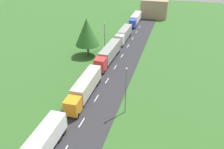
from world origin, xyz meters
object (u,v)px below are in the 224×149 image
object	(u,v)px
truck_fourth	(124,34)
lamppost_second	(126,89)
truck_third	(109,54)
truck_fifth	(135,19)
distant_building	(154,8)
lamppost_third	(105,34)
truck_second	(85,87)
tree_maple	(87,32)

from	to	relation	value
truck_fourth	lamppost_second	distance (m)	36.52
truck_third	truck_fifth	world-z (taller)	truck_third
distant_building	truck_third	bearing A→B (deg)	-96.97
truck_fourth	distant_building	xyz separation A→B (m)	(5.77, 32.17, 1.54)
lamppost_second	lamppost_third	distance (m)	29.87
truck_fifth	distant_building	distance (m)	14.17
distant_building	truck_second	bearing A→B (deg)	-94.98
truck_second	truck_third	distance (m)	16.61
truck_second	truck_third	size ratio (longest dim) A/B	0.93
truck_third	lamppost_third	bearing A→B (deg)	114.41
lamppost_third	truck_fifth	bearing A→B (deg)	82.16
lamppost_third	tree_maple	bearing A→B (deg)	-116.52
lamppost_third	truck_fourth	bearing A→B (deg)	65.21
lamppost_second	lamppost_third	xyz separation A→B (m)	(-12.49, 27.13, -0.61)
truck_second	truck_third	xyz separation A→B (m)	(-0.25, 16.61, 0.05)
truck_second	tree_maple	xyz separation A→B (m)	(-6.80, 18.83, 4.45)
truck_second	truck_fifth	size ratio (longest dim) A/B	1.01
truck_second	lamppost_third	xyz separation A→B (m)	(-3.90, 24.65, 2.15)
truck_fourth	truck_fifth	bearing A→B (deg)	90.02
tree_maple	truck_fourth	bearing A→B (deg)	64.49
truck_fourth	tree_maple	bearing A→B (deg)	-115.51
truck_second	truck_fourth	world-z (taller)	truck_second
tree_maple	distant_building	size ratio (longest dim) A/B	0.92
truck_second	lamppost_second	distance (m)	9.36
truck_fourth	distant_building	size ratio (longest dim) A/B	1.13
truck_fourth	lamppost_second	world-z (taller)	lamppost_second
truck_fifth	lamppost_third	xyz separation A→B (m)	(-3.80, -27.56, 2.21)
truck_fifth	distant_building	xyz separation A→B (m)	(5.77, 12.85, 1.59)
truck_second	truck_fifth	xyz separation A→B (m)	(-0.10, 52.21, -0.05)
lamppost_second	lamppost_third	bearing A→B (deg)	114.72
tree_maple	distant_building	world-z (taller)	tree_maple
truck_third	truck_fourth	distance (m)	16.27
truck_fifth	lamppost_second	world-z (taller)	lamppost_second
truck_second	truck_fifth	bearing A→B (deg)	90.11
lamppost_third	distant_building	distance (m)	41.53
lamppost_third	tree_maple	world-z (taller)	tree_maple
truck_fourth	truck_third	bearing A→B (deg)	-90.55
lamppost_third	truck_second	bearing A→B (deg)	-81.01
tree_maple	truck_second	bearing A→B (deg)	-70.15
tree_maple	distant_building	xyz separation A→B (m)	(12.47, 46.22, -2.91)
tree_maple	distant_building	distance (m)	47.96
distant_building	lamppost_third	bearing A→B (deg)	-103.33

